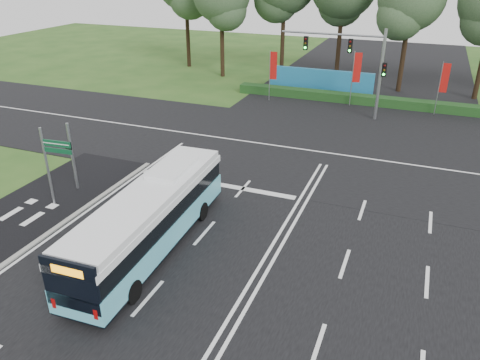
# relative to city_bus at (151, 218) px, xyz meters

# --- Properties ---
(ground) EXTENTS (120.00, 120.00, 0.00)m
(ground) POSITION_rel_city_bus_xyz_m (4.89, 1.96, -1.56)
(ground) COLOR #264C19
(ground) RESTS_ON ground
(road_main) EXTENTS (20.00, 120.00, 0.04)m
(road_main) POSITION_rel_city_bus_xyz_m (4.89, 1.96, -1.54)
(road_main) COLOR black
(road_main) RESTS_ON ground
(road_cross) EXTENTS (120.00, 14.00, 0.05)m
(road_cross) POSITION_rel_city_bus_xyz_m (4.89, 13.96, -1.54)
(road_cross) COLOR black
(road_cross) RESTS_ON ground
(bike_path) EXTENTS (5.00, 18.00, 0.06)m
(bike_path) POSITION_rel_city_bus_xyz_m (-7.61, -1.04, -1.53)
(bike_path) COLOR black
(bike_path) RESTS_ON ground
(kerb_strip) EXTENTS (0.25, 18.00, 0.12)m
(kerb_strip) POSITION_rel_city_bus_xyz_m (-5.21, -1.04, -1.50)
(kerb_strip) COLOR gray
(kerb_strip) RESTS_ON ground
(city_bus) EXTENTS (2.68, 10.90, 3.11)m
(city_bus) POSITION_rel_city_bus_xyz_m (0.00, 0.00, 0.00)
(city_bus) COLOR #5BBED3
(city_bus) RESTS_ON ground
(pedestrian_signal) EXTENTS (0.36, 0.44, 3.89)m
(pedestrian_signal) POSITION_rel_city_bus_xyz_m (-7.08, 3.53, 0.56)
(pedestrian_signal) COLOR gray
(pedestrian_signal) RESTS_ON ground
(street_sign) EXTENTS (1.66, 0.23, 4.27)m
(street_sign) POSITION_rel_city_bus_xyz_m (-6.69, 1.70, 1.11)
(street_sign) COLOR gray
(street_sign) RESTS_ON ground
(banner_flag_left) EXTENTS (0.66, 0.12, 4.46)m
(banner_flag_left) POSITION_rel_city_bus_xyz_m (-2.45, 24.44, 1.35)
(banner_flag_left) COLOR gray
(banner_flag_left) RESTS_ON ground
(banner_flag_mid) EXTENTS (0.67, 0.22, 4.67)m
(banner_flag_mid) POSITION_rel_city_bus_xyz_m (4.58, 25.64, 1.47)
(banner_flag_mid) COLOR gray
(banner_flag_mid) RESTS_ON ground
(banner_flag_right) EXTENTS (0.64, 0.08, 4.34)m
(banner_flag_right) POSITION_rel_city_bus_xyz_m (11.52, 25.48, 1.27)
(banner_flag_right) COLOR gray
(banner_flag_right) RESTS_ON ground
(traffic_light_gantry) EXTENTS (8.41, 0.28, 7.00)m
(traffic_light_gantry) POSITION_rel_city_bus_xyz_m (5.10, 22.46, 3.10)
(traffic_light_gantry) COLOR gray
(traffic_light_gantry) RESTS_ON ground
(hedge) EXTENTS (22.00, 1.20, 0.80)m
(hedge) POSITION_rel_city_bus_xyz_m (4.89, 26.46, -1.16)
(hedge) COLOR #183D16
(hedge) RESTS_ON ground
(blue_hoarding) EXTENTS (10.00, 0.30, 2.20)m
(blue_hoarding) POSITION_rel_city_bus_xyz_m (0.89, 28.96, -0.46)
(blue_hoarding) COLOR #1D6E9D
(blue_hoarding) RESTS_ON ground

